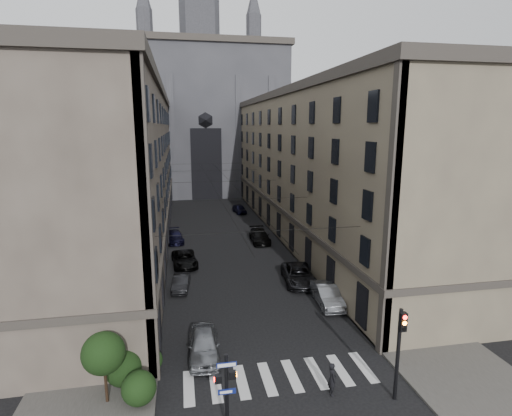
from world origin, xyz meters
TOP-DOWN VIEW (x-y plane):
  - sidewalk_left at (-10.50, 36.00)m, footprint 7.00×80.00m
  - sidewalk_right at (10.50, 36.00)m, footprint 7.00×80.00m
  - zebra_crossing at (0.00, 5.00)m, footprint 11.00×3.20m
  - building_left at (-13.44, 36.00)m, footprint 13.60×60.60m
  - building_right at (13.44, 36.00)m, footprint 13.60×60.60m
  - gothic_tower at (0.00, 74.96)m, footprint 35.00×23.00m
  - pedestrian_signal_left at (-3.51, 1.50)m, footprint 1.02×0.38m
  - traffic_light_right at (5.60, 1.92)m, footprint 0.34×0.50m
  - shrub_cluster at (-8.72, 5.01)m, footprint 3.90×4.40m
  - tram_wires at (0.00, 35.63)m, footprint 14.00×60.00m
  - car_left_near at (-4.20, 8.00)m, footprint 2.09×4.85m
  - car_left_midnear at (-5.55, 19.08)m, footprint 1.79×4.06m
  - car_left_midfar at (-5.13, 25.34)m, footprint 2.86×5.44m
  - car_left_far at (-6.20, 34.46)m, footprint 2.48×4.99m
  - car_right_near at (6.20, 13.69)m, footprint 2.09×5.06m
  - car_right_midnear at (5.24, 18.57)m, footprint 3.32×6.08m
  - car_right_midfar at (4.33, 32.37)m, footprint 2.33×5.42m
  - car_right_far at (4.38, 49.90)m, footprint 2.19×4.37m
  - pedestrian at (2.41, 3.00)m, footprint 0.45×0.68m

SIDE VIEW (x-z plane):
  - zebra_crossing at x=0.00m, z-range 0.00..0.01m
  - sidewalk_left at x=-10.50m, z-range 0.00..0.15m
  - sidewalk_right at x=10.50m, z-range 0.00..0.15m
  - car_left_midnear at x=-5.55m, z-range 0.00..1.30m
  - car_left_far at x=-6.20m, z-range 0.00..1.39m
  - car_right_far at x=4.38m, z-range 0.00..1.43m
  - car_left_midfar at x=-5.13m, z-range 0.00..1.46m
  - car_right_midfar at x=4.33m, z-range 0.00..1.56m
  - car_right_midnear at x=5.24m, z-range 0.00..1.62m
  - car_left_near at x=-4.20m, z-range 0.00..1.63m
  - car_right_near at x=6.20m, z-range 0.00..1.63m
  - pedestrian at x=2.41m, z-range 0.00..1.86m
  - shrub_cluster at x=-8.72m, z-range -0.15..3.75m
  - pedestrian_signal_left at x=-3.51m, z-range 0.32..4.32m
  - traffic_light_right at x=5.60m, z-range 0.69..5.89m
  - tram_wires at x=0.00m, z-range 7.03..7.46m
  - building_left at x=-13.44m, z-range -0.08..18.77m
  - building_right at x=13.44m, z-range -0.08..18.77m
  - gothic_tower at x=0.00m, z-range -11.20..46.80m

